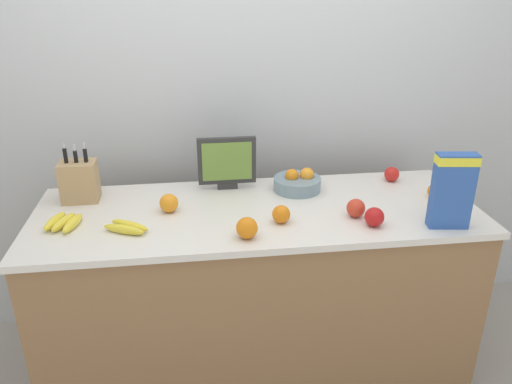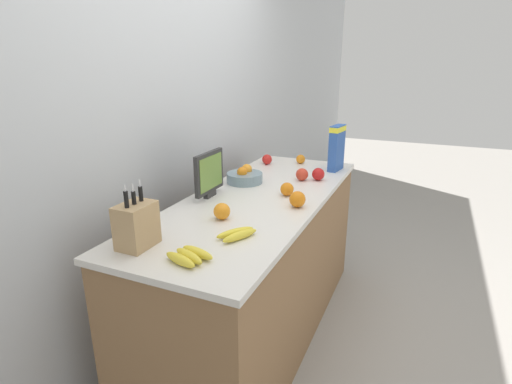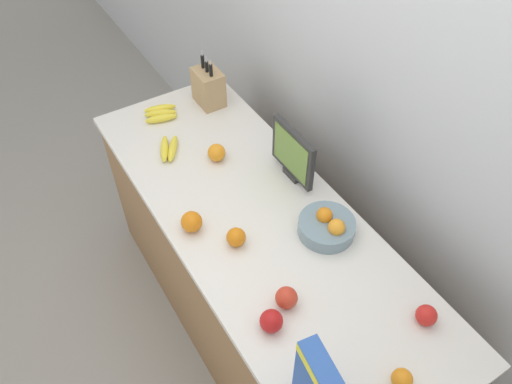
{
  "view_description": "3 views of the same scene",
  "coord_description": "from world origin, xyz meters",
  "views": [
    {
      "loc": [
        -0.27,
        -2.0,
        1.86
      ],
      "look_at": [
        -0.01,
        -0.05,
        1.01
      ],
      "focal_mm": 35.0,
      "sensor_mm": 36.0,
      "label": 1
    },
    {
      "loc": [
        -1.99,
        -0.86,
        1.64
      ],
      "look_at": [
        -0.09,
        -0.03,
        0.96
      ],
      "focal_mm": 28.0,
      "sensor_mm": 36.0,
      "label": 2
    },
    {
      "loc": [
        1.15,
        -0.72,
        2.47
      ],
      "look_at": [
        -0.07,
        0.04,
        0.96
      ],
      "focal_mm": 35.0,
      "sensor_mm": 36.0,
      "label": 3
    }
  ],
  "objects": [
    {
      "name": "ground_plane",
      "position": [
        0.0,
        0.0,
        0.0
      ],
      "size": [
        14.0,
        14.0,
        0.0
      ],
      "primitive_type": "plane",
      "color": "gray"
    },
    {
      "name": "wall_back",
      "position": [
        0.0,
        0.58,
        1.3
      ],
      "size": [
        9.0,
        0.06,
        2.6
      ],
      "color": "silver",
      "rests_on": "ground_plane"
    },
    {
      "name": "counter",
      "position": [
        0.0,
        0.0,
        0.45
      ],
      "size": [
        1.98,
        0.73,
        0.9
      ],
      "color": "olive",
      "rests_on": "ground_plane"
    },
    {
      "name": "knife_block",
      "position": [
        -0.8,
        0.2,
        1.0
      ],
      "size": [
        0.16,
        0.12,
        0.28
      ],
      "color": "tan",
      "rests_on": "counter"
    },
    {
      "name": "small_monitor",
      "position": [
        -0.11,
        0.25,
        1.04
      ],
      "size": [
        0.28,
        0.03,
        0.26
      ],
      "color": "#2D2D2D",
      "rests_on": "counter"
    },
    {
      "name": "cereal_box",
      "position": [
        0.76,
        -0.27,
        1.08
      ],
      "size": [
        0.17,
        0.09,
        0.32
      ],
      "rotation": [
        0.0,
        0.0,
        -0.14
      ],
      "color": "#2D56A8",
      "rests_on": "counter"
    },
    {
      "name": "fruit_bowl",
      "position": [
        0.22,
        0.19,
        0.94
      ],
      "size": [
        0.23,
        0.23,
        0.11
      ],
      "color": "gray",
      "rests_on": "counter"
    },
    {
      "name": "banana_bunch_left",
      "position": [
        -0.56,
        -0.14,
        0.92
      ],
      "size": [
        0.2,
        0.16,
        0.04
      ],
      "rotation": [
        0.0,
        0.0,
        2.6
      ],
      "color": "yellow",
      "rests_on": "counter"
    },
    {
      "name": "banana_bunch_right",
      "position": [
        -0.82,
        -0.06,
        0.92
      ],
      "size": [
        0.16,
        0.19,
        0.04
      ],
      "rotation": [
        0.0,
        0.0,
        4.36
      ],
      "color": "yellow",
      "rests_on": "counter"
    },
    {
      "name": "apple_middle",
      "position": [
        0.72,
        0.24,
        0.94
      ],
      "size": [
        0.07,
        0.07,
        0.07
      ],
      "primitive_type": "sphere",
      "color": "red",
      "rests_on": "counter"
    },
    {
      "name": "apple_near_bananas",
      "position": [
        0.46,
        -0.23,
        0.94
      ],
      "size": [
        0.08,
        0.08,
        0.08
      ],
      "primitive_type": "sphere",
      "color": "red",
      "rests_on": "counter"
    },
    {
      "name": "apple_front",
      "position": [
        0.41,
        -0.13,
        0.94
      ],
      "size": [
        0.08,
        0.08,
        0.08
      ],
      "primitive_type": "sphere",
      "color": "red",
      "rests_on": "counter"
    },
    {
      "name": "orange_mid_left",
      "position": [
        0.08,
        -0.15,
        0.94
      ],
      "size": [
        0.08,
        0.08,
        0.08
      ],
      "primitive_type": "sphere",
      "color": "orange",
      "rests_on": "counter"
    },
    {
      "name": "orange_by_cereal",
      "position": [
        -0.08,
        -0.26,
        0.95
      ],
      "size": [
        0.09,
        0.09,
        0.09
      ],
      "primitive_type": "sphere",
      "color": "orange",
      "rests_on": "counter"
    },
    {
      "name": "orange_mid_right",
      "position": [
        -0.39,
        0.02,
        0.94
      ],
      "size": [
        0.08,
        0.08,
        0.08
      ],
      "primitive_type": "sphere",
      "color": "orange",
      "rests_on": "counter"
    },
    {
      "name": "orange_near_bowl",
      "position": [
        0.84,
        0.01,
        0.94
      ],
      "size": [
        0.07,
        0.07,
        0.07
      ],
      "primitive_type": "sphere",
      "color": "orange",
      "rests_on": "counter"
    }
  ]
}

